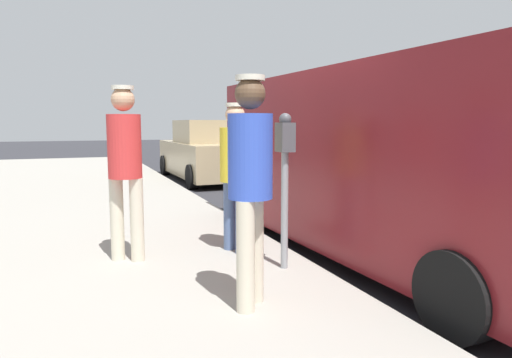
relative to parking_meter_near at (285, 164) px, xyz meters
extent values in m
plane|color=#2D2D33|center=(-1.35, -0.42, -1.18)|extent=(80.00, 80.00, 0.00)
cube|color=#9E998E|center=(2.15, -0.42, -1.11)|extent=(5.00, 32.00, 0.15)
cylinder|color=gray|center=(0.00, 0.00, -0.46)|extent=(0.07, 0.07, 1.15)
cube|color=#4C4C51|center=(0.00, 0.00, 0.26)|extent=(0.14, 0.18, 0.28)
sphere|color=#47474C|center=(0.00, 0.00, 0.43)|extent=(0.12, 0.12, 0.12)
cylinder|color=beige|center=(0.72, 0.87, -0.60)|extent=(0.14, 0.14, 0.86)
cylinder|color=beige|center=(0.58, 0.70, -0.60)|extent=(0.14, 0.14, 0.86)
cylinder|color=blue|center=(0.65, 0.78, 0.14)|extent=(0.34, 0.34, 0.64)
sphere|color=brown|center=(0.65, 0.78, 0.61)|extent=(0.23, 0.23, 0.23)
cylinder|color=silver|center=(0.65, 0.78, 0.73)|extent=(0.22, 0.22, 0.04)
cylinder|color=#4C608C|center=(0.28, -0.85, -0.64)|extent=(0.14, 0.14, 0.79)
cylinder|color=#4C608C|center=(0.21, -0.65, -0.64)|extent=(0.14, 0.14, 0.79)
cylinder|color=yellow|center=(0.25, -0.75, 0.05)|extent=(0.34, 0.34, 0.59)
sphere|color=tan|center=(0.25, -0.75, 0.48)|extent=(0.21, 0.21, 0.21)
cylinder|color=silver|center=(0.25, -0.75, 0.59)|extent=(0.20, 0.20, 0.04)
cylinder|color=beige|center=(1.51, -0.89, -0.60)|extent=(0.14, 0.14, 0.87)
cylinder|color=beige|center=(1.32, -0.78, -0.60)|extent=(0.14, 0.14, 0.87)
cylinder|color=red|center=(1.41, -0.84, 0.16)|extent=(0.34, 0.34, 0.65)
sphere|color=tan|center=(1.41, -0.84, 0.63)|extent=(0.23, 0.23, 0.23)
cylinder|color=silver|center=(1.41, -0.84, 0.75)|extent=(0.22, 0.22, 0.04)
cube|color=maroon|center=(-1.50, -0.49, -0.01)|extent=(2.19, 5.27, 1.96)
cube|color=black|center=(-1.41, -2.94, 0.38)|extent=(1.84, 0.15, 0.88)
cylinder|color=black|center=(-0.47, -2.50, -0.84)|extent=(0.25, 0.69, 0.68)
cylinder|color=black|center=(-2.37, -2.58, -0.84)|extent=(0.25, 0.69, 0.68)
cylinder|color=black|center=(-0.63, 1.59, -0.84)|extent=(0.25, 0.69, 0.68)
cube|color=tan|center=(-1.55, -8.39, -0.57)|extent=(1.87, 4.42, 0.89)
cube|color=tan|center=(-1.55, -8.17, 0.17)|extent=(1.62, 2.00, 0.60)
cylinder|color=black|center=(-0.67, -10.03, -0.88)|extent=(0.23, 0.60, 0.60)
cylinder|color=black|center=(-2.39, -10.05, -0.88)|extent=(0.23, 0.60, 0.60)
cylinder|color=black|center=(-0.71, -6.73, -0.88)|extent=(0.23, 0.60, 0.60)
cylinder|color=black|center=(-2.43, -6.75, -0.88)|extent=(0.23, 0.60, 0.60)
camera|label=1|loc=(1.89, 4.05, 0.40)|focal=32.61mm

